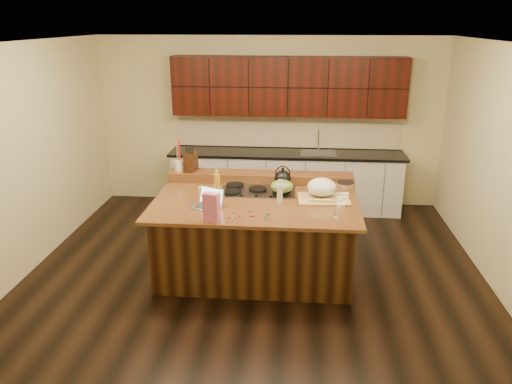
{
  "coord_description": "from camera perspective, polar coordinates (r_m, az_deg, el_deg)",
  "views": [
    {
      "loc": [
        0.49,
        -5.49,
        2.94
      ],
      "look_at": [
        0.0,
        0.05,
        1.0
      ],
      "focal_mm": 35.0,
      "sensor_mm": 36.0,
      "label": 1
    }
  ],
  "objects": [
    {
      "name": "knife_block",
      "position": [
        6.59,
        -7.45,
        3.42
      ],
      "size": [
        0.16,
        0.22,
        0.25
      ],
      "primitive_type": "cube",
      "rotation": [
        0.0,
        0.0,
        -0.21
      ],
      "color": "black",
      "rests_on": "back_ledge"
    },
    {
      "name": "cooktop",
      "position": [
        6.15,
        0.2,
        0.2
      ],
      "size": [
        0.92,
        0.52,
        0.05
      ],
      "color": "gray",
      "rests_on": "island"
    },
    {
      "name": "gumdrop_7",
      "position": [
        5.42,
        1.38,
        -2.53
      ],
      "size": [
        0.02,
        0.02,
        0.02
      ],
      "primitive_type": "ellipsoid",
      "color": "#198C26",
      "rests_on": "island"
    },
    {
      "name": "gumdrop_2",
      "position": [
        5.37,
        -1.88,
        -2.77
      ],
      "size": [
        0.02,
        0.02,
        0.02
      ],
      "primitive_type": "ellipsoid",
      "color": "red",
      "rests_on": "island"
    },
    {
      "name": "pink_bag",
      "position": [
        5.21,
        -5.12,
        -1.78
      ],
      "size": [
        0.19,
        0.13,
        0.31
      ],
      "primitive_type": "cube",
      "rotation": [
        0.0,
        0.0,
        -0.29
      ],
      "color": "#D36388",
      "rests_on": "island"
    },
    {
      "name": "gumdrop_6",
      "position": [
        5.46,
        -2.56,
        -2.39
      ],
      "size": [
        0.02,
        0.02,
        0.02
      ],
      "primitive_type": "ellipsoid",
      "color": "red",
      "rests_on": "island"
    },
    {
      "name": "gumdrop_11",
      "position": [
        5.42,
        1.45,
        -2.54
      ],
      "size": [
        0.02,
        0.02,
        0.02
      ],
      "primitive_type": "ellipsoid",
      "color": "#198C26",
      "rests_on": "island"
    },
    {
      "name": "kitchen_timer",
      "position": [
        5.48,
        9.15,
        -2.28
      ],
      "size": [
        0.09,
        0.09,
        0.07
      ],
      "primitive_type": "cone",
      "rotation": [
        0.0,
        0.0,
        -0.1
      ],
      "color": "silver",
      "rests_on": "island"
    },
    {
      "name": "candy_plate",
      "position": [
        5.46,
        -4.91,
        -2.49
      ],
      "size": [
        0.22,
        0.22,
        0.01
      ],
      "primitive_type": "cylinder",
      "rotation": [
        0.0,
        0.0,
        -0.25
      ],
      "color": "white",
      "rests_on": "island"
    },
    {
      "name": "back_counter",
      "position": [
        7.96,
        3.54,
        4.95
      ],
      "size": [
        3.7,
        0.66,
        2.4
      ],
      "color": "silver",
      "rests_on": "ground"
    },
    {
      "name": "laptop",
      "position": [
        5.65,
        -5.39,
        -1.17
      ],
      "size": [
        0.38,
        0.35,
        0.22
      ],
      "rotation": [
        0.0,
        0.0,
        -0.39
      ],
      "color": "#B7B7BC",
      "rests_on": "island"
    },
    {
      "name": "island",
      "position": [
        6.04,
        -0.04,
        -4.96
      ],
      "size": [
        2.4,
        1.6,
        0.92
      ],
      "color": "black",
      "rests_on": "ground"
    },
    {
      "name": "gumdrop_13",
      "position": [
        5.47,
        -2.31,
        -2.36
      ],
      "size": [
        0.02,
        0.02,
        0.02
      ],
      "primitive_type": "ellipsoid",
      "color": "#198C26",
      "rests_on": "island"
    },
    {
      "name": "gumdrop_10",
      "position": [
        5.33,
        -2.98,
        -2.96
      ],
      "size": [
        0.02,
        0.02,
        0.02
      ],
      "primitive_type": "ellipsoid",
      "color": "red",
      "rests_on": "island"
    },
    {
      "name": "vinegar_bottle",
      "position": [
        5.68,
        2.74,
        -0.27
      ],
      "size": [
        0.07,
        0.07,
        0.25
      ],
      "primitive_type": "cylinder",
      "rotation": [
        0.0,
        0.0,
        -0.05
      ],
      "color": "silver",
      "rests_on": "island"
    },
    {
      "name": "gumdrop_0",
      "position": [
        5.35,
        -3.12,
        -2.85
      ],
      "size": [
        0.02,
        0.02,
        0.02
      ],
      "primitive_type": "ellipsoid",
      "color": "red",
      "rests_on": "island"
    },
    {
      "name": "wooden_tray",
      "position": [
        5.93,
        7.57,
        0.25
      ],
      "size": [
        0.62,
        0.49,
        0.24
      ],
      "rotation": [
        0.0,
        0.0,
        0.06
      ],
      "color": "tan",
      "rests_on": "island"
    },
    {
      "name": "gumdrop_8",
      "position": [
        5.5,
        -0.7,
        -2.22
      ],
      "size": [
        0.02,
        0.02,
        0.02
      ],
      "primitive_type": "ellipsoid",
      "color": "red",
      "rests_on": "island"
    },
    {
      "name": "kettle",
      "position": [
        6.21,
        3.06,
        1.58
      ],
      "size": [
        0.24,
        0.24,
        0.19
      ],
      "primitive_type": "ellipsoid",
      "rotation": [
        0.0,
        0.0,
        -0.14
      ],
      "color": "black",
      "rests_on": "cooktop"
    },
    {
      "name": "gumdrop_4",
      "position": [
        5.37,
        -0.54,
        -2.76
      ],
      "size": [
        0.02,
        0.02,
        0.02
      ],
      "primitive_type": "ellipsoid",
      "color": "red",
      "rests_on": "island"
    },
    {
      "name": "oil_bottle",
      "position": [
        5.99,
        -4.48,
        0.81
      ],
      "size": [
        0.08,
        0.08,
        0.27
      ],
      "primitive_type": "cylinder",
      "rotation": [
        0.0,
        0.0,
        -0.2
      ],
      "color": "gold",
      "rests_on": "island"
    },
    {
      "name": "back_ledge",
      "position": [
        6.51,
        0.5,
        1.71
      ],
      "size": [
        2.4,
        0.3,
        0.12
      ],
      "primitive_type": "cube",
      "color": "black",
      "rests_on": "island"
    },
    {
      "name": "green_bowl",
      "position": [
        5.97,
        2.97,
        0.65
      ],
      "size": [
        0.32,
        0.32,
        0.15
      ],
      "primitive_type": "ellipsoid",
      "rotation": [
        0.0,
        0.0,
        0.19
      ],
      "color": "#567A31",
      "rests_on": "cooktop"
    },
    {
      "name": "gumdrop_5",
      "position": [
        5.45,
        1.27,
        -2.42
      ],
      "size": [
        0.02,
        0.02,
        0.02
      ],
      "primitive_type": "ellipsoid",
      "color": "#198C26",
      "rests_on": "island"
    },
    {
      "name": "gumdrop_12",
      "position": [
        5.37,
        -0.24,
        -2.77
      ],
      "size": [
        0.02,
        0.02,
        0.02
      ],
      "primitive_type": "ellipsoid",
      "color": "red",
      "rests_on": "island"
    },
    {
      "name": "strainer_bowl",
      "position": [
        6.27,
        10.19,
        0.55
      ],
      "size": [
        0.27,
        0.27,
        0.09
      ],
      "primitive_type": "cylinder",
      "rotation": [
        0.0,
        0.0,
        -0.13
      ],
      "color": "#996B3F",
      "rests_on": "island"
    },
    {
      "name": "gumdrop_1",
      "position": [
        5.28,
        1.07,
        -3.13
      ],
      "size": [
        0.02,
        0.02,
        0.02
      ],
      "primitive_type": "ellipsoid",
      "color": "#198C26",
      "rests_on": "island"
    },
    {
      "name": "ramekin_b",
      "position": [
        5.93,
        9.64,
        -0.75
      ],
      "size": [
        0.13,
        0.13,
        0.04
      ],
      "primitive_type": "cylinder",
      "rotation": [
        0.0,
        0.0,
        -0.3
      ],
      "color": "white",
      "rests_on": "island"
    },
    {
      "name": "utensil_crock",
      "position": [
        6.64,
        -8.75,
        3.0
      ],
      "size": [
        0.12,
        0.12,
        0.14
      ],
      "primitive_type": "cylinder",
      "rotation": [
        0.0,
        0.0,
        -0.03
      ],
      "color": "white",
      "rests_on": "back_ledge"
    },
    {
      "name": "room",
      "position": [
        5.74,
        -0.04,
        3.14
      ],
      "size": [
        5.52,
        5.02,
        2.72
      ],
      "color": "black",
      "rests_on": "ground"
    },
    {
      "name": "gumdrop_3",
      "position": [
        5.34,
        -2.41,
        -2.91
      ],
      "size": [
        0.02,
        0.02,
        0.02
      ],
      "primitive_type": "ellipsoid",
      "color": "#198C26",
      "rests_on": "island"
    },
    {
      "name": "gumdrop_9",
      "position": [
        5.34,
        1.17,
        -2.87
      ],
      "size": [
        0.02,
        0.02,
        0.02
      ],
      "primitive_type": "ellipsoid",
      "color": "#198C26",
      "rests_on": "island"
    },
    {
      "name": "ramekin_c",
      "position": [
        6.05,
        10.15,
        -0.35
      ],
      "size": [
        0.11,
        0.11,
        0.04
      ],
      "primitive_type": "cylinder",
      "rotation": [
        0.0,
        0.0,
        0.08
      ],
      "color": "white",
      "rests_on": "island"
    },
    {
      "name": "ramekin_a",
      "position": [
        5.72,
        9.69,
        -1.48
      ],
      "size": [
        0.1,
        0.1,
        0.04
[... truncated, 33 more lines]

